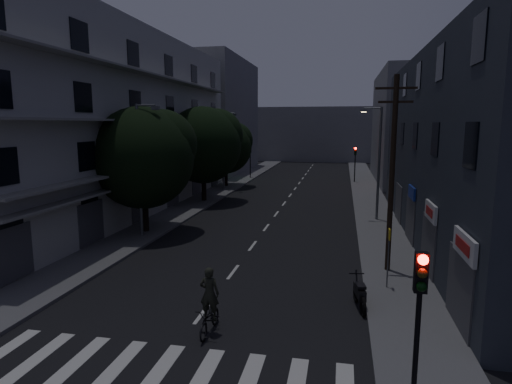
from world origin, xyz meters
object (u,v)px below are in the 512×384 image
(traffic_signal_near, at_px, (419,304))
(motorcycle, at_px, (360,295))
(utility_pole, at_px, (392,171))
(cyclist, at_px, (210,311))
(bus_stop_sign, at_px, (389,247))

(traffic_signal_near, bearing_deg, motorcycle, 98.15)
(motorcycle, bearing_deg, utility_pole, 62.13)
(motorcycle, distance_m, cyclist, 5.86)
(traffic_signal_near, relative_size, motorcycle, 2.01)
(traffic_signal_near, distance_m, bus_stop_sign, 8.69)
(utility_pole, distance_m, motorcycle, 6.30)
(bus_stop_sign, bearing_deg, traffic_signal_near, -91.73)
(traffic_signal_near, bearing_deg, cyclist, 149.16)
(bus_stop_sign, bearing_deg, utility_pole, 84.10)
(traffic_signal_near, bearing_deg, utility_pole, 87.39)
(cyclist, bearing_deg, traffic_signal_near, -29.46)
(utility_pole, height_order, bus_stop_sign, utility_pole)
(bus_stop_sign, height_order, cyclist, bus_stop_sign)
(motorcycle, bearing_deg, cyclist, -158.26)
(bus_stop_sign, height_order, motorcycle, bus_stop_sign)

